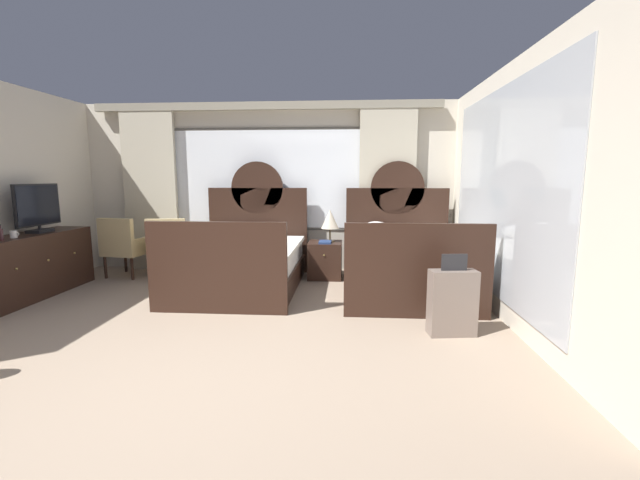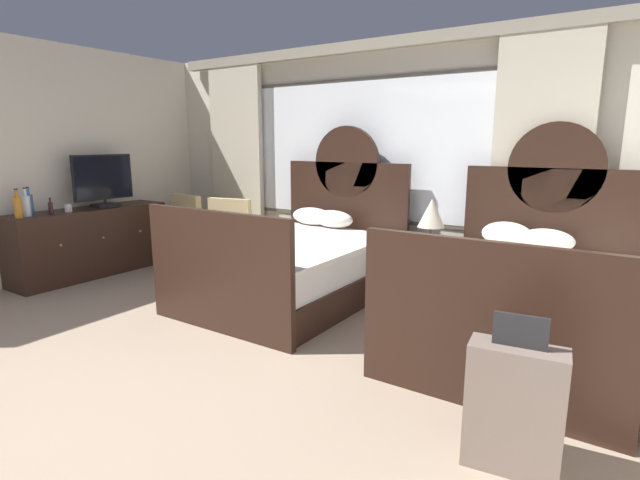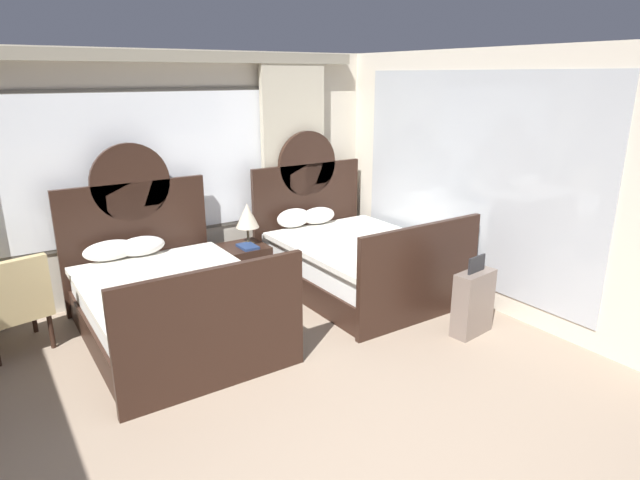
% 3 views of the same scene
% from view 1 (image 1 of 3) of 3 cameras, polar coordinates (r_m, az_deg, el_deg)
% --- Properties ---
extents(ground_plane, '(24.00, 24.00, 0.00)m').
position_cam_1_polar(ground_plane, '(3.34, -21.27, -19.06)').
color(ground_plane, gray).
extents(wall_back_window, '(5.96, 0.22, 2.70)m').
position_cam_1_polar(wall_back_window, '(6.82, -7.26, 7.59)').
color(wall_back_window, beige).
rests_on(wall_back_window, ground_plane).
extents(wall_right_mirror, '(0.08, 4.63, 2.70)m').
position_cam_1_polar(wall_right_mirror, '(4.71, 25.05, 5.78)').
color(wall_right_mirror, beige).
rests_on(wall_right_mirror, ground_plane).
extents(bed_near_window, '(1.58, 2.17, 1.77)m').
position_cam_1_polar(bed_near_window, '(5.81, -10.65, -2.96)').
color(bed_near_window, black).
rests_on(bed_near_window, ground_plane).
extents(bed_near_mirror, '(1.58, 2.17, 1.77)m').
position_cam_1_polar(bed_near_mirror, '(5.67, 11.45, -3.27)').
color(bed_near_mirror, black).
rests_on(bed_near_mirror, ground_plane).
extents(nightstand_between_beds, '(0.50, 0.53, 0.55)m').
position_cam_1_polar(nightstand_between_beds, '(6.29, 0.70, -2.76)').
color(nightstand_between_beds, black).
rests_on(nightstand_between_beds, ground_plane).
extents(table_lamp_on_nightstand, '(0.27, 0.27, 0.49)m').
position_cam_1_polar(table_lamp_on_nightstand, '(6.21, 1.39, 2.83)').
color(table_lamp_on_nightstand, brown).
rests_on(table_lamp_on_nightstand, nightstand_between_beds).
extents(book_on_nightstand, '(0.18, 0.26, 0.03)m').
position_cam_1_polar(book_on_nightstand, '(6.14, 0.72, -0.28)').
color(book_on_nightstand, navy).
rests_on(book_on_nightstand, nightstand_between_beds).
extents(dresser_minibar, '(0.54, 1.83, 0.81)m').
position_cam_1_polar(dresser_minibar, '(6.43, -35.21, -2.96)').
color(dresser_minibar, black).
rests_on(dresser_minibar, ground_plane).
extents(tv_flatscreen, '(0.20, 0.76, 0.63)m').
position_cam_1_polar(tv_flatscreen, '(6.49, -34.36, 3.66)').
color(tv_flatscreen, black).
rests_on(tv_flatscreen, dresser_minibar).
extents(bottle_wine_dark, '(0.05, 0.05, 0.18)m').
position_cam_1_polar(bottle_wine_dark, '(5.93, -37.74, 0.65)').
color(bottle_wine_dark, black).
rests_on(bottle_wine_dark, dresser_minibar).
extents(cup_on_dresser, '(0.11, 0.08, 0.08)m').
position_cam_1_polar(cup_on_dresser, '(6.10, -36.59, 0.63)').
color(cup_on_dresser, white).
rests_on(cup_on_dresser, dresser_minibar).
extents(armchair_by_window_left, '(0.66, 0.66, 0.92)m').
position_cam_1_polar(armchair_by_window_left, '(6.66, -20.12, -0.72)').
color(armchair_by_window_left, tan).
rests_on(armchair_by_window_left, ground_plane).
extents(armchair_by_window_centre, '(0.63, 0.63, 0.92)m').
position_cam_1_polar(armchair_by_window_centre, '(6.98, -25.42, -0.63)').
color(armchair_by_window_centre, tan).
rests_on(armchair_by_window_centre, ground_plane).
extents(suitcase_on_floor, '(0.47, 0.25, 0.80)m').
position_cam_1_polar(suitcase_on_floor, '(4.23, 17.78, -8.18)').
color(suitcase_on_floor, '#75665B').
rests_on(suitcase_on_floor, ground_plane).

